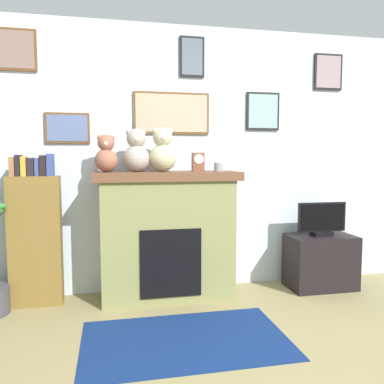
{
  "coord_description": "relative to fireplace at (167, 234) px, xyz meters",
  "views": [
    {
      "loc": [
        -0.89,
        -1.88,
        1.33
      ],
      "look_at": [
        -0.14,
        1.71,
        1.0
      ],
      "focal_mm": 36.44,
      "sensor_mm": 36.0,
      "label": 1
    }
  ],
  "objects": [
    {
      "name": "tv_stand",
      "position": [
        1.56,
        -0.07,
        -0.33
      ],
      "size": [
        0.66,
        0.4,
        0.54
      ],
      "primitive_type": "cube",
      "color": "black",
      "rests_on": "ground_plane"
    },
    {
      "name": "area_rug",
      "position": [
        0.0,
        -0.91,
        -0.6
      ],
      "size": [
        1.49,
        0.92,
        0.01
      ],
      "primitive_type": "cube",
      "color": "navy",
      "rests_on": "ground_plane"
    },
    {
      "name": "mantel_clock",
      "position": [
        0.29,
        -0.02,
        0.68
      ],
      "size": [
        0.11,
        0.08,
        0.18
      ],
      "color": "brown",
      "rests_on": "fireplace"
    },
    {
      "name": "teddy_bear_cream",
      "position": [
        -0.55,
        -0.02,
        0.74
      ],
      "size": [
        0.21,
        0.21,
        0.33
      ],
      "color": "#955B46",
      "rests_on": "fireplace"
    },
    {
      "name": "bookshelf",
      "position": [
        -1.18,
        0.03,
        0.03
      ],
      "size": [
        0.44,
        0.16,
        1.36
      ],
      "color": "brown",
      "rests_on": "ground_plane"
    },
    {
      "name": "television",
      "position": [
        1.56,
        -0.07,
        0.09
      ],
      "size": [
        0.51,
        0.14,
        0.34
      ],
      "color": "black",
      "rests_on": "tv_stand"
    },
    {
      "name": "fireplace",
      "position": [
        0.0,
        0.0,
        0.0
      ],
      "size": [
        1.33,
        0.52,
        1.19
      ],
      "color": "olive",
      "rests_on": "ground_plane"
    },
    {
      "name": "teddy_bear_tan",
      "position": [
        -0.04,
        -0.02,
        0.77
      ],
      "size": [
        0.25,
        0.25,
        0.4
      ],
      "color": "#BCB690",
      "rests_on": "fireplace"
    },
    {
      "name": "candle_jar",
      "position": [
        0.49,
        -0.02,
        0.63
      ],
      "size": [
        0.08,
        0.08,
        0.08
      ],
      "primitive_type": "cylinder",
      "color": "gray",
      "rests_on": "fireplace"
    },
    {
      "name": "back_wall",
      "position": [
        0.37,
        0.29,
        0.71
      ],
      "size": [
        5.2,
        0.15,
        2.6
      ],
      "color": "silver",
      "rests_on": "ground_plane"
    },
    {
      "name": "teddy_bear_grey",
      "position": [
        -0.28,
        -0.02,
        0.76
      ],
      "size": [
        0.24,
        0.24,
        0.39
      ],
      "color": "#A69A8F",
      "rests_on": "fireplace"
    }
  ]
}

